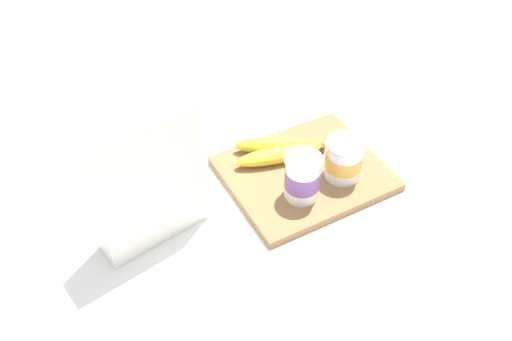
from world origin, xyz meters
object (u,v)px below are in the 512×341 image
Objects in this scene: cereal_box at (146,181)px; banana_bunch at (279,150)px; yogurt_cup_back at (302,177)px; cutting_board at (304,173)px; yogurt_cup_front at (344,159)px.

cereal_box is 1.39× the size of banana_bunch.
yogurt_cup_back is 0.12m from banana_bunch.
cereal_box reaches higher than cutting_board.
banana_bunch is (0.02, -0.06, 0.03)m from cutting_board.
cereal_box is at bearing -12.93° from yogurt_cup_back.
banana_bunch is at bearing -52.44° from yogurt_cup_front.
yogurt_cup_back is at bearing 157.73° from cereal_box.
yogurt_cup_front is 0.13m from banana_bunch.
yogurt_cup_front is at bearing -175.70° from yogurt_cup_back.
yogurt_cup_front reaches higher than cutting_board.
cereal_box is 0.28m from yogurt_cup_back.
cutting_board is 3.57× the size of yogurt_cup_front.
cereal_box reaches higher than yogurt_cup_front.
banana_bunch is (0.08, -0.10, -0.02)m from yogurt_cup_front.
cereal_box is 2.82× the size of yogurt_cup_back.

